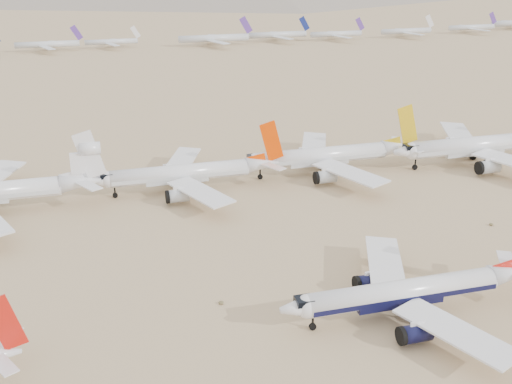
# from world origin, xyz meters

# --- Properties ---
(ground) EXTENTS (7000.00, 7000.00, 0.00)m
(ground) POSITION_xyz_m (0.00, 0.00, 0.00)
(ground) COLOR #9C7D5B
(ground) RESTS_ON ground
(main_airliner) EXTENTS (47.76, 46.65, 16.86)m
(main_airliner) POSITION_xyz_m (1.70, 1.99, 4.63)
(main_airliner) COLOR white
(main_airliner) RESTS_ON ground
(row2_navy_widebody) EXTENTS (56.22, 54.98, 20.00)m
(row2_navy_widebody) POSITION_xyz_m (62.28, 70.76, 5.58)
(row2_navy_widebody) COLOR white
(row2_navy_widebody) RESTS_ON ground
(row2_gold_tail) EXTENTS (51.54, 50.41, 18.35)m
(row2_gold_tail) POSITION_xyz_m (15.04, 75.41, 5.13)
(row2_gold_tail) COLOR white
(row2_gold_tail) RESTS_ON ground
(row2_orange_tail) EXTENTS (49.01, 47.95, 17.48)m
(row2_orange_tail) POSITION_xyz_m (-25.87, 72.49, 4.91)
(row2_orange_tail) COLOR white
(row2_orange_tail) RESTS_ON ground
(distant_storage_row) EXTENTS (615.57, 57.65, 15.12)m
(distant_storage_row) POSITION_xyz_m (31.45, 317.16, 4.39)
(distant_storage_row) COLOR silver
(distant_storage_row) RESTS_ON ground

